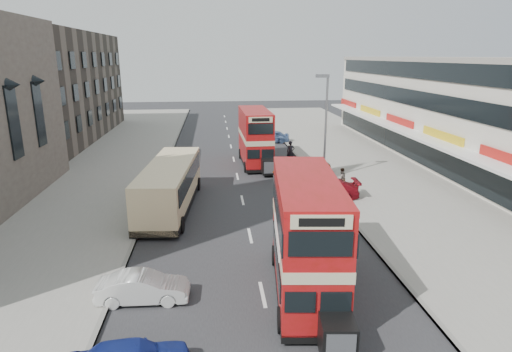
# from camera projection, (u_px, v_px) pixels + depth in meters

# --- Properties ---
(ground) EXTENTS (160.00, 160.00, 0.00)m
(ground) POSITION_uv_depth(u_px,v_px,m) (269.00, 324.00, 15.73)
(ground) COLOR #28282B
(ground) RESTS_ON ground
(road_surface) EXTENTS (12.00, 90.00, 0.01)m
(road_surface) POSITION_uv_depth(u_px,v_px,m) (237.00, 176.00, 34.90)
(road_surface) COLOR #28282B
(road_surface) RESTS_ON ground
(pavement_right) EXTENTS (12.00, 90.00, 0.15)m
(pavement_right) POSITION_uv_depth(u_px,v_px,m) (381.00, 172.00, 36.02)
(pavement_right) COLOR gray
(pavement_right) RESTS_ON ground
(pavement_left) EXTENTS (12.00, 90.00, 0.15)m
(pavement_left) POSITION_uv_depth(u_px,v_px,m) (84.00, 180.00, 33.73)
(pavement_left) COLOR gray
(pavement_left) RESTS_ON ground
(kerb_left) EXTENTS (0.20, 90.00, 0.16)m
(kerb_left) POSITION_uv_depth(u_px,v_px,m) (161.00, 178.00, 34.29)
(kerb_left) COLOR gray
(kerb_left) RESTS_ON ground
(kerb_right) EXTENTS (0.20, 90.00, 0.16)m
(kerb_right) POSITION_uv_depth(u_px,v_px,m) (311.00, 174.00, 35.46)
(kerb_right) COLOR gray
(kerb_right) RESTS_ON ground
(brick_terrace) EXTENTS (14.00, 28.00, 12.00)m
(brick_terrace) POSITION_uv_depth(u_px,v_px,m) (32.00, 87.00, 48.43)
(brick_terrace) COLOR #66594C
(brick_terrace) RESTS_ON ground
(commercial_row) EXTENTS (9.90, 46.20, 9.30)m
(commercial_row) POSITION_uv_depth(u_px,v_px,m) (465.00, 112.00, 37.45)
(commercial_row) COLOR beige
(commercial_row) RESTS_ON ground
(street_lamp) EXTENTS (1.00, 0.20, 8.12)m
(street_lamp) POSITION_uv_depth(u_px,v_px,m) (325.00, 120.00, 32.31)
(street_lamp) COLOR slate
(street_lamp) RESTS_ON ground
(bus_main) EXTENTS (3.07, 8.71, 4.70)m
(bus_main) POSITION_uv_depth(u_px,v_px,m) (306.00, 236.00, 17.23)
(bus_main) COLOR black
(bus_main) RESTS_ON ground
(bus_second) EXTENTS (2.52, 8.56, 4.70)m
(bus_second) POSITION_uv_depth(u_px,v_px,m) (255.00, 137.00, 38.15)
(bus_second) COLOR black
(bus_second) RESTS_ON ground
(coach) EXTENTS (3.47, 10.48, 2.73)m
(coach) POSITION_uv_depth(u_px,v_px,m) (170.00, 184.00, 27.14)
(coach) COLOR black
(coach) RESTS_ON ground
(car_left_front) EXTENTS (3.64, 1.36, 1.19)m
(car_left_front) POSITION_uv_depth(u_px,v_px,m) (143.00, 288.00, 17.03)
(car_left_front) COLOR silver
(car_left_front) RESTS_ON ground
(car_right_a) EXTENTS (4.84, 2.15, 1.38)m
(car_right_a) POSITION_uv_depth(u_px,v_px,m) (323.00, 190.00, 29.14)
(car_right_a) COLOR maroon
(car_right_a) RESTS_ON ground
(car_right_b) EXTENTS (5.17, 2.77, 1.38)m
(car_right_b) POSITION_uv_depth(u_px,v_px,m) (299.00, 166.00, 35.25)
(car_right_b) COLOR #B74B12
(car_right_b) RESTS_ON ground
(car_right_c) EXTENTS (4.02, 1.66, 1.36)m
(car_right_c) POSITION_uv_depth(u_px,v_px,m) (271.00, 137.00, 48.22)
(car_right_c) COLOR #4E6C9D
(car_right_c) RESTS_ON ground
(pedestrian_near) EXTENTS (0.66, 0.53, 1.55)m
(pedestrian_near) POSITION_uv_depth(u_px,v_px,m) (341.00, 178.00, 30.96)
(pedestrian_near) COLOR gray
(pedestrian_near) RESTS_ON pavement_right
(cyclist) EXTENTS (0.70, 1.79, 2.25)m
(cyclist) POSITION_uv_depth(u_px,v_px,m) (290.00, 158.00, 37.87)
(cyclist) COLOR gray
(cyclist) RESTS_ON ground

